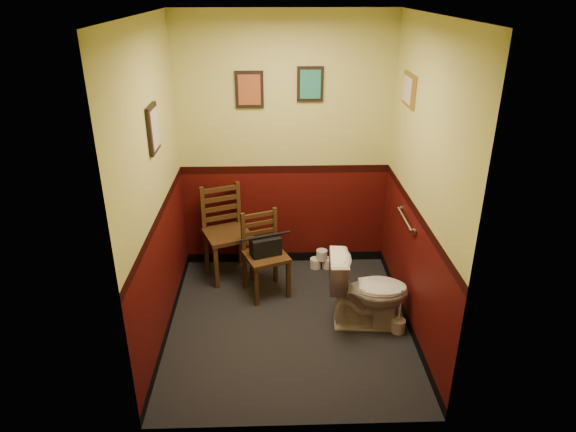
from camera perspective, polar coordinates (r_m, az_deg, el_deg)
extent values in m
cube|color=black|center=(4.90, 0.10, -11.94)|extent=(2.20, 2.40, 0.00)
cube|color=silver|center=(3.94, 0.13, 21.45)|extent=(2.20, 2.40, 0.00)
cube|color=#400A08|center=(5.37, -0.34, 7.63)|extent=(2.20, 0.00, 2.70)
cube|color=#400A08|center=(3.15, 0.87, -5.18)|extent=(2.20, 0.00, 2.70)
cube|color=#400A08|center=(4.34, -14.57, 2.63)|extent=(0.00, 2.40, 2.70)
cube|color=#400A08|center=(4.41, 14.56, 2.98)|extent=(0.00, 2.40, 2.70)
cylinder|color=silver|center=(4.78, 12.87, -0.37)|extent=(0.03, 0.50, 0.03)
cylinder|color=silver|center=(4.57, 13.85, -1.69)|extent=(0.02, 0.06, 0.06)
cylinder|color=silver|center=(5.00, 12.42, 0.84)|extent=(0.02, 0.06, 0.06)
cube|color=black|center=(5.21, -4.31, 13.84)|extent=(0.28, 0.03, 0.36)
cube|color=brown|center=(5.20, -4.32, 13.80)|extent=(0.22, 0.01, 0.30)
cube|color=black|center=(5.21, 2.49, 14.44)|extent=(0.26, 0.03, 0.34)
cube|color=#257666|center=(5.20, 2.50, 14.41)|extent=(0.20, 0.01, 0.28)
cube|color=black|center=(4.28, -14.77, 9.36)|extent=(0.03, 0.30, 0.38)
cube|color=#C5AF9A|center=(4.28, -14.55, 9.37)|extent=(0.01, 0.24, 0.31)
cube|color=olive|center=(4.78, 13.32, 13.50)|extent=(0.03, 0.34, 0.28)
cube|color=#C5AF9A|center=(4.77, 13.12, 13.51)|extent=(0.01, 0.28, 0.22)
imported|color=white|center=(4.76, 8.89, -8.24)|extent=(0.76, 0.46, 0.72)
cylinder|color=silver|center=(4.88, 12.15, -11.83)|extent=(0.13, 0.13, 0.13)
cylinder|color=silver|center=(4.76, 12.38, -9.80)|extent=(0.02, 0.02, 0.36)
cube|color=#523318|center=(5.45, -6.74, -2.03)|extent=(0.59, 0.59, 0.04)
cube|color=#523318|center=(5.35, -7.99, -5.62)|extent=(0.06, 0.06, 0.49)
cube|color=#523318|center=(5.69, -9.10, -3.77)|extent=(0.06, 0.06, 0.49)
cube|color=#523318|center=(5.45, -4.02, -4.83)|extent=(0.06, 0.06, 0.49)
cube|color=#523318|center=(5.78, -5.34, -3.06)|extent=(0.06, 0.06, 0.49)
cube|color=#523318|center=(5.48, -9.45, 0.78)|extent=(0.05, 0.05, 0.49)
cube|color=#523318|center=(5.57, -5.56, 1.44)|extent=(0.05, 0.05, 0.49)
cube|color=#523318|center=(5.58, -7.41, -0.17)|extent=(0.35, 0.16, 0.05)
cube|color=#523318|center=(5.53, -7.47, 0.85)|extent=(0.35, 0.16, 0.05)
cube|color=#523318|center=(5.49, -7.53, 1.89)|extent=(0.35, 0.16, 0.05)
cube|color=#523318|center=(5.45, -7.60, 2.95)|extent=(0.35, 0.16, 0.05)
cube|color=#523318|center=(5.13, -2.48, -4.48)|extent=(0.52, 0.52, 0.04)
cube|color=#523318|center=(5.05, -3.55, -7.82)|extent=(0.05, 0.05, 0.43)
cube|color=#523318|center=(5.33, -4.82, -6.00)|extent=(0.05, 0.05, 0.43)
cube|color=#523318|center=(5.16, 0.03, -7.03)|extent=(0.05, 0.05, 0.43)
cube|color=#523318|center=(5.43, -1.41, -5.29)|extent=(0.05, 0.05, 0.43)
cube|color=#523318|center=(5.13, -5.01, -1.88)|extent=(0.05, 0.04, 0.43)
cube|color=#523318|center=(5.23, -1.48, -1.23)|extent=(0.05, 0.04, 0.43)
cube|color=#523318|center=(5.23, -3.19, -2.71)|extent=(0.31, 0.14, 0.04)
cube|color=#523318|center=(5.19, -3.22, -1.79)|extent=(0.31, 0.14, 0.04)
cube|color=#523318|center=(5.15, -3.24, -0.84)|extent=(0.31, 0.14, 0.04)
cube|color=#523318|center=(5.11, -3.27, 0.12)|extent=(0.31, 0.14, 0.04)
cube|color=black|center=(5.08, -2.50, -3.38)|extent=(0.33, 0.24, 0.18)
cylinder|color=black|center=(5.03, -2.53, -2.26)|extent=(0.25, 0.11, 0.03)
cylinder|color=silver|center=(5.76, 3.07, -5.25)|extent=(0.12, 0.12, 0.11)
cylinder|color=silver|center=(5.77, 4.39, -5.22)|extent=(0.12, 0.12, 0.11)
cylinder|color=silver|center=(5.70, 3.77, -4.32)|extent=(0.12, 0.12, 0.11)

